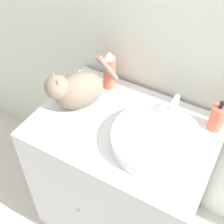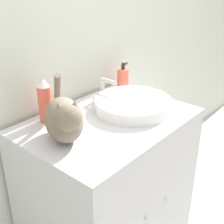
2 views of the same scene
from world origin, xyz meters
name	(u,v)px [view 2 (image 2 of 2)]	position (x,y,z in m)	size (l,w,h in m)	color
wall_back	(55,20)	(0.00, 0.63, 1.25)	(6.00, 0.05, 2.50)	silver
vanity_cabinet	(109,189)	(0.00, 0.29, 0.41)	(0.82, 0.60, 0.82)	silver
sink_basin	(133,104)	(0.16, 0.27, 0.85)	(0.39, 0.39, 0.06)	white
faucet	(104,90)	(0.16, 0.47, 0.88)	(0.14, 0.11, 0.13)	silver
cat	(64,119)	(-0.26, 0.30, 0.93)	(0.26, 0.34, 0.25)	#7A6B5B
soap_bottle	(123,79)	(0.35, 0.49, 0.89)	(0.07, 0.07, 0.16)	#EF6047
spray_bottle	(45,101)	(-0.20, 0.50, 0.93)	(0.06, 0.06, 0.21)	#EF6047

